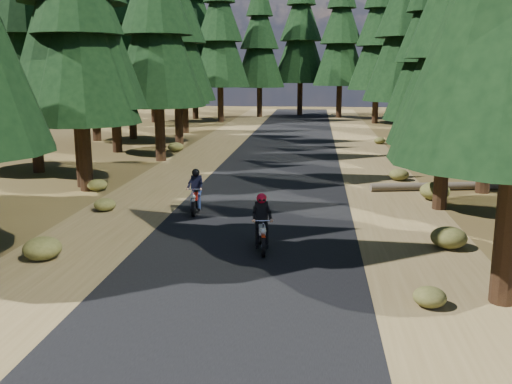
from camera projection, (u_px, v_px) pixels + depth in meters
ground at (250, 242)px, 15.96m from camera, size 120.00×120.00×0.00m
road at (266, 201)px, 20.82m from camera, size 6.00×100.00×0.01m
shoulder_l at (144, 198)px, 21.29m from camera, size 3.20×100.00×0.01m
shoulder_r at (394, 204)px, 20.35m from camera, size 3.20×100.00×0.01m
pine_forest at (289, 17)px, 34.77m from camera, size 34.59×55.08×16.32m
log_near at (442, 186)px, 22.73m from camera, size 5.78×1.44×0.32m
understory_shrubs at (318, 187)px, 21.97m from camera, size 15.03×31.25×0.66m
rider_lead at (262, 232)px, 15.06m from camera, size 0.77×1.76×1.52m
rider_follow at (196, 198)px, 19.06m from camera, size 0.60×1.67×1.47m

